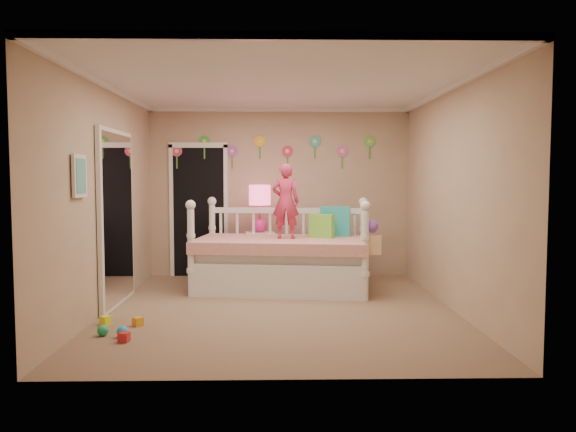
{
  "coord_description": "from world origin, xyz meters",
  "views": [
    {
      "loc": [
        -0.04,
        -6.38,
        1.54
      ],
      "look_at": [
        0.1,
        0.6,
        1.05
      ],
      "focal_mm": 34.68,
      "sensor_mm": 36.0,
      "label": 1
    }
  ],
  "objects_px": {
    "child": "(286,201)",
    "table_lamp": "(260,201)",
    "daybed": "(282,244)",
    "nightstand": "(260,256)"
  },
  "relations": [
    {
      "from": "daybed",
      "to": "child",
      "type": "relative_size",
      "value": 2.32
    },
    {
      "from": "nightstand",
      "to": "table_lamp",
      "type": "xyz_separation_m",
      "value": [
        -0.0,
        0.0,
        0.83
      ]
    },
    {
      "from": "daybed",
      "to": "child",
      "type": "xyz_separation_m",
      "value": [
        0.05,
        -0.03,
        0.58
      ]
    },
    {
      "from": "daybed",
      "to": "nightstand",
      "type": "xyz_separation_m",
      "value": [
        -0.32,
        0.72,
        -0.28
      ]
    },
    {
      "from": "nightstand",
      "to": "table_lamp",
      "type": "bearing_deg",
      "value": 173.82
    },
    {
      "from": "nightstand",
      "to": "table_lamp",
      "type": "relative_size",
      "value": 1.03
    },
    {
      "from": "daybed",
      "to": "nightstand",
      "type": "relative_size",
      "value": 3.25
    },
    {
      "from": "table_lamp",
      "to": "child",
      "type": "bearing_deg",
      "value": -63.9
    },
    {
      "from": "daybed",
      "to": "table_lamp",
      "type": "distance_m",
      "value": 0.96
    },
    {
      "from": "child",
      "to": "table_lamp",
      "type": "bearing_deg",
      "value": -59.23
    }
  ]
}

